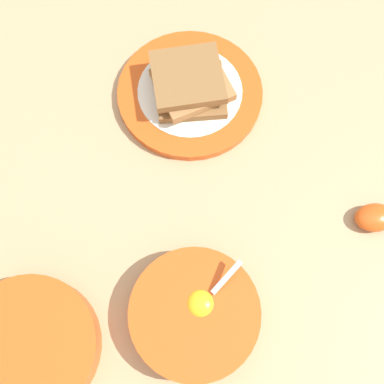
{
  "coord_description": "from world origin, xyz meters",
  "views": [
    {
      "loc": [
        -0.08,
        -0.1,
        0.62
      ],
      "look_at": [
        0.07,
        0.06,
        0.02
      ],
      "focal_mm": 42.0,
      "sensor_mm": 36.0,
      "label": 1
    }
  ],
  "objects_px": {
    "egg_bowl": "(195,313)",
    "toast_plate": "(190,93)",
    "toast_sandwich": "(190,84)",
    "congee_bowl": "(28,347)"
  },
  "relations": [
    {
      "from": "toast_plate",
      "to": "egg_bowl",
      "type": "bearing_deg",
      "value": -133.53
    },
    {
      "from": "toast_sandwich",
      "to": "congee_bowl",
      "type": "distance_m",
      "value": 0.43
    },
    {
      "from": "toast_plate",
      "to": "congee_bowl",
      "type": "distance_m",
      "value": 0.43
    },
    {
      "from": "congee_bowl",
      "to": "toast_plate",
      "type": "bearing_deg",
      "value": 17.03
    },
    {
      "from": "congee_bowl",
      "to": "toast_sandwich",
      "type": "bearing_deg",
      "value": 16.81
    },
    {
      "from": "egg_bowl",
      "to": "toast_plate",
      "type": "xyz_separation_m",
      "value": [
        0.23,
        0.24,
        -0.01
      ]
    },
    {
      "from": "toast_plate",
      "to": "congee_bowl",
      "type": "bearing_deg",
      "value": -162.97
    },
    {
      "from": "toast_sandwich",
      "to": "congee_bowl",
      "type": "bearing_deg",
      "value": -163.19
    },
    {
      "from": "toast_plate",
      "to": "toast_sandwich",
      "type": "relative_size",
      "value": 1.51
    },
    {
      "from": "egg_bowl",
      "to": "toast_plate",
      "type": "distance_m",
      "value": 0.34
    }
  ]
}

